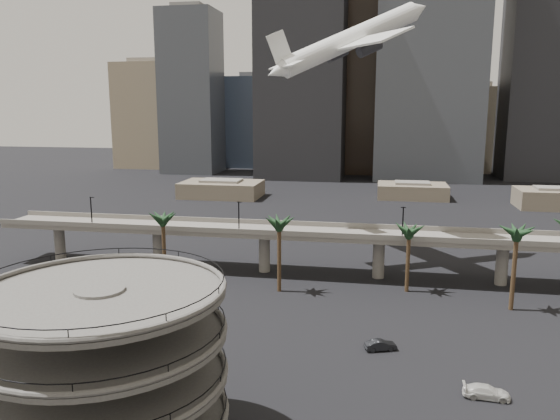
% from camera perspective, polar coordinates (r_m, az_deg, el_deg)
% --- Properties ---
extents(parking_ramp, '(22.20, 22.20, 17.35)m').
position_cam_1_polar(parking_ramp, '(52.99, -17.92, -14.41)').
color(parking_ramp, '#514E4C').
rests_on(parking_ramp, ground).
extents(overpass, '(130.00, 9.30, 14.70)m').
position_cam_1_polar(overpass, '(104.36, 4.27, -2.87)').
color(overpass, slate).
rests_on(overpass, ground).
extents(palm_trees, '(76.40, 18.40, 14.00)m').
position_cam_1_polar(palm_trees, '(95.29, 10.73, -1.91)').
color(palm_trees, '#4A3620').
rests_on(palm_trees, ground).
extents(low_buildings, '(135.00, 27.50, 6.80)m').
position_cam_1_polar(low_buildings, '(190.42, 9.22, 1.86)').
color(low_buildings, '#6A5E4E').
rests_on(low_buildings, ground).
extents(skyline, '(269.00, 86.00, 120.07)m').
position_cam_1_polar(skyline, '(263.24, 11.76, 13.17)').
color(skyline, gray).
rests_on(skyline, ground).
extents(airborne_jet, '(32.86, 31.66, 18.41)m').
position_cam_1_polar(airborne_jet, '(113.69, 7.38, 17.19)').
color(airborne_jet, white).
rests_on(airborne_jet, ground).
extents(car_a, '(4.88, 2.80, 1.56)m').
position_cam_1_polar(car_a, '(73.95, -8.41, -14.24)').
color(car_a, red).
rests_on(car_a, ground).
extents(car_b, '(4.49, 2.82, 1.40)m').
position_cam_1_polar(car_b, '(75.86, 10.46, -13.71)').
color(car_b, black).
rests_on(car_b, ground).
extents(car_c, '(5.17, 2.29, 1.48)m').
position_cam_1_polar(car_c, '(67.83, 20.76, -17.34)').
color(car_c, silver).
rests_on(car_c, ground).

